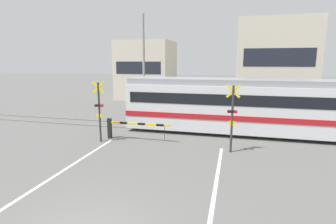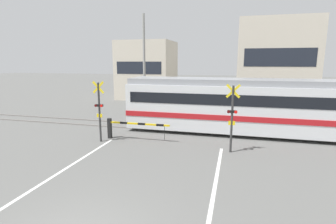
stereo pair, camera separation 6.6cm
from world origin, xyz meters
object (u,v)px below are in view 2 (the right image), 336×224
crossing_signal_left (99,109)px  pedestrian (188,102)px  crossing_barrier_near (124,126)px  crossing_barrier_far (218,110)px  commuter_train (260,105)px  crossing_signal_right (232,115)px

crossing_signal_left → pedestrian: crossing_signal_left is taller
crossing_barrier_near → crossing_barrier_far: (4.90, 6.34, 0.00)m
commuter_train → crossing_barrier_far: (-2.70, 3.23, -1.03)m
pedestrian → crossing_barrier_near: bearing=-104.7°
crossing_barrier_far → crossing_signal_left: 9.33m
crossing_barrier_near → pedestrian: pedestrian is taller
crossing_barrier_near → pedestrian: 8.75m
crossing_barrier_far → crossing_signal_left: (-6.00, -7.06, 1.10)m
commuter_train → pedestrian: (-5.38, 5.36, -0.84)m
crossing_signal_left → crossing_signal_right: same height
crossing_barrier_near → crossing_signal_left: bearing=-146.7°
commuter_train → pedestrian: bearing=135.1°
crossing_signal_right → pedestrian: bearing=112.4°
pedestrian → crossing_signal_right: bearing=-67.6°
commuter_train → crossing_barrier_near: 8.27m
commuter_train → crossing_barrier_far: commuter_train is taller
crossing_signal_left → pedestrian: size_ratio=2.01×
crossing_barrier_near → crossing_signal_right: crossing_signal_right is taller
commuter_train → crossing_barrier_near: bearing=-157.8°
crossing_barrier_far → pedestrian: size_ratio=2.21×
commuter_train → crossing_signal_right: size_ratio=4.84×
crossing_signal_left → crossing_signal_right: (7.10, 0.00, 0.00)m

